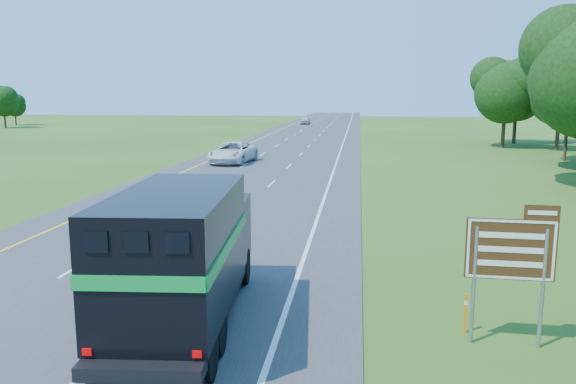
% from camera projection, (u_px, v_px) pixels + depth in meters
% --- Properties ---
extents(road, '(15.00, 260.00, 0.04)m').
position_uv_depth(road, '(286.00, 151.00, 56.72)').
color(road, '#38383A').
rests_on(road, ground).
extents(lane_markings, '(11.15, 260.00, 0.01)m').
position_uv_depth(lane_markings, '(286.00, 151.00, 56.71)').
color(lane_markings, yellow).
rests_on(lane_markings, road).
extents(horse_truck, '(3.02, 7.97, 3.46)m').
position_uv_depth(horse_truck, '(184.00, 252.00, 13.50)').
color(horse_truck, black).
rests_on(horse_truck, road).
extents(white_suv, '(3.39, 6.50, 1.75)m').
position_uv_depth(white_suv, '(233.00, 152.00, 46.92)').
color(white_suv, silver).
rests_on(white_suv, road).
extents(far_car, '(1.85, 4.48, 1.52)m').
position_uv_depth(far_car, '(305.00, 120.00, 109.87)').
color(far_car, '#B0AFB6').
rests_on(far_car, road).
extents(exit_sign, '(1.93, 0.17, 3.28)m').
position_uv_depth(exit_sign, '(512.00, 255.00, 12.43)').
color(exit_sign, gray).
rests_on(exit_sign, ground).
extents(delineator, '(0.08, 0.04, 0.98)m').
position_uv_depth(delineator, '(465.00, 312.00, 13.37)').
color(delineator, orange).
rests_on(delineator, ground).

